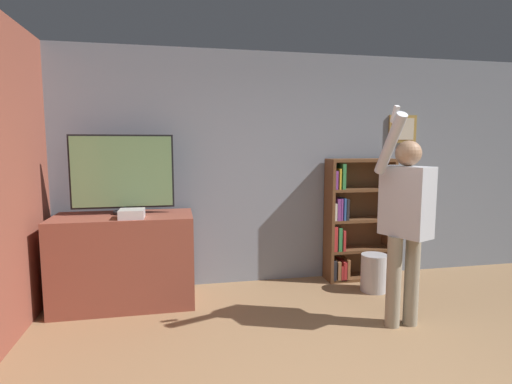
# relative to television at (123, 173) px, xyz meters

# --- Properties ---
(wall_back) EXTENTS (6.93, 0.09, 2.70)m
(wall_back) POSITION_rel_television_xyz_m (1.67, 0.36, 0.01)
(wall_back) COLOR gray
(wall_back) RESTS_ON ground_plane
(tv_ledge) EXTENTS (1.38, 0.67, 0.93)m
(tv_ledge) POSITION_rel_television_xyz_m (0.00, -0.09, -0.88)
(tv_ledge) COLOR brown
(tv_ledge) RESTS_ON ground_plane
(television) EXTENTS (1.02, 0.22, 0.81)m
(television) POSITION_rel_television_xyz_m (0.00, 0.00, 0.00)
(television) COLOR black
(television) RESTS_ON tv_ledge
(game_console) EXTENTS (0.24, 0.22, 0.09)m
(game_console) POSITION_rel_television_xyz_m (0.11, -0.28, -0.37)
(game_console) COLOR silver
(game_console) RESTS_ON tv_ledge
(bookshelf) EXTENTS (0.81, 0.28, 1.47)m
(bookshelf) POSITION_rel_television_xyz_m (2.63, 0.19, -0.64)
(bookshelf) COLOR brown
(bookshelf) RESTS_ON ground_plane
(person) EXTENTS (0.58, 0.56, 1.95)m
(person) POSITION_rel_television_xyz_m (2.52, -1.11, -0.33)
(person) COLOR gray
(person) RESTS_ON ground_plane
(waste_bin) EXTENTS (0.29, 0.29, 0.42)m
(waste_bin) POSITION_rel_television_xyz_m (2.69, -0.26, -1.14)
(waste_bin) COLOR #B7B7BC
(waste_bin) RESTS_ON ground_plane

